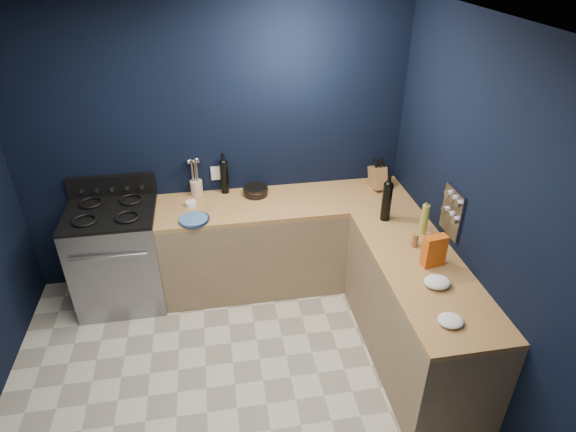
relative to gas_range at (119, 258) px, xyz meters
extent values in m
cube|color=beige|center=(0.93, -1.42, -0.47)|extent=(3.50, 3.50, 0.02)
cube|color=silver|center=(0.93, -1.42, 2.15)|extent=(3.50, 3.50, 0.02)
cube|color=black|center=(0.93, 0.34, 0.84)|extent=(3.50, 0.02, 2.60)
cube|color=black|center=(2.69, -1.42, 0.84)|extent=(0.02, 3.50, 2.60)
cube|color=#8B7251|center=(1.53, 0.02, -0.03)|extent=(2.30, 0.63, 0.86)
cube|color=brown|center=(1.53, 0.02, 0.42)|extent=(2.30, 0.63, 0.04)
cube|color=#8B7251|center=(2.37, -1.13, -0.03)|extent=(0.63, 1.67, 0.86)
cube|color=brown|center=(2.37, -1.13, 0.42)|extent=(0.63, 1.67, 0.04)
cube|color=gray|center=(0.00, 0.00, 0.00)|extent=(0.76, 0.66, 0.92)
cube|color=black|center=(0.00, -0.32, -0.01)|extent=(0.59, 0.02, 0.42)
cube|color=black|center=(0.00, 0.00, 0.48)|extent=(0.76, 0.66, 0.03)
cube|color=black|center=(0.00, 0.30, 0.58)|extent=(0.76, 0.06, 0.20)
cube|color=gray|center=(2.67, -0.87, 0.72)|extent=(0.02, 0.28, 0.38)
cube|color=white|center=(0.93, 0.32, 0.62)|extent=(0.09, 0.02, 0.13)
cylinder|color=#3A5B9C|center=(0.71, -0.21, 0.46)|extent=(0.27, 0.27, 0.03)
cylinder|color=white|center=(0.69, 0.07, 0.46)|extent=(0.10, 0.10, 0.04)
cylinder|color=beige|center=(0.74, 0.27, 0.51)|extent=(0.13, 0.13, 0.14)
cylinder|color=black|center=(1.00, 0.27, 0.59)|extent=(0.08, 0.08, 0.31)
cylinder|color=black|center=(1.28, 0.17, 0.48)|extent=(0.26, 0.26, 0.08)
cube|color=brown|center=(2.43, 0.12, 0.54)|extent=(0.14, 0.26, 0.26)
cylinder|color=black|center=(2.31, -0.45, 0.61)|extent=(0.11, 0.11, 0.33)
cylinder|color=#969E38|center=(2.54, -0.70, 0.57)|extent=(0.08, 0.08, 0.26)
cylinder|color=olive|center=(2.40, -0.87, 0.50)|extent=(0.05, 0.05, 0.11)
cylinder|color=olive|center=(2.53, -0.83, 0.48)|extent=(0.05, 0.05, 0.08)
cube|color=#B50707|center=(2.43, -1.12, 0.56)|extent=(0.18, 0.10, 0.24)
ellipsoid|color=white|center=(2.37, -1.36, 0.47)|extent=(0.23, 0.22, 0.07)
ellipsoid|color=white|center=(2.29, -1.72, 0.46)|extent=(0.20, 0.19, 0.05)
camera|label=1|loc=(0.91, -3.77, 2.59)|focal=30.27mm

